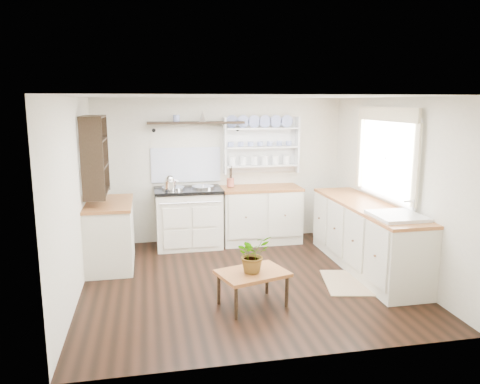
# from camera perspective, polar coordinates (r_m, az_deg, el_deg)

# --- Properties ---
(floor) EXTENTS (4.00, 3.80, 0.01)m
(floor) POSITION_cam_1_polar(r_m,az_deg,el_deg) (6.08, 0.54, -10.67)
(floor) COLOR black
(floor) RESTS_ON ground
(wall_back) EXTENTS (4.00, 0.02, 2.30)m
(wall_back) POSITION_cam_1_polar(r_m,az_deg,el_deg) (7.60, -2.38, 2.70)
(wall_back) COLOR beige
(wall_back) RESTS_ON ground
(wall_right) EXTENTS (0.02, 3.80, 2.30)m
(wall_right) POSITION_cam_1_polar(r_m,az_deg,el_deg) (6.46, 18.19, 0.68)
(wall_right) COLOR beige
(wall_right) RESTS_ON ground
(wall_left) EXTENTS (0.02, 3.80, 2.30)m
(wall_left) POSITION_cam_1_polar(r_m,az_deg,el_deg) (5.70, -19.52, -0.72)
(wall_left) COLOR beige
(wall_left) RESTS_ON ground
(ceiling) EXTENTS (4.00, 3.80, 0.01)m
(ceiling) POSITION_cam_1_polar(r_m,az_deg,el_deg) (5.65, 0.58, 11.55)
(ceiling) COLOR white
(ceiling) RESTS_ON wall_back
(window) EXTENTS (0.08, 1.55, 1.22)m
(window) POSITION_cam_1_polar(r_m,az_deg,el_deg) (6.51, 17.38, 4.50)
(window) COLOR white
(window) RESTS_ON wall_right
(aga_cooker) EXTENTS (1.04, 0.72, 0.96)m
(aga_cooker) POSITION_cam_1_polar(r_m,az_deg,el_deg) (7.34, -6.27, -3.05)
(aga_cooker) COLOR white
(aga_cooker) RESTS_ON floor
(back_cabinets) EXTENTS (1.27, 0.63, 0.90)m
(back_cabinets) POSITION_cam_1_polar(r_m,az_deg,el_deg) (7.56, 2.52, -2.67)
(back_cabinets) COLOR beige
(back_cabinets) RESTS_ON floor
(right_cabinets) EXTENTS (0.62, 2.43, 0.90)m
(right_cabinets) POSITION_cam_1_polar(r_m,az_deg,el_deg) (6.56, 15.11, -5.18)
(right_cabinets) COLOR beige
(right_cabinets) RESTS_ON floor
(belfast_sink) EXTENTS (0.55, 0.60, 0.45)m
(belfast_sink) POSITION_cam_1_polar(r_m,az_deg,el_deg) (5.84, 18.53, -3.92)
(belfast_sink) COLOR white
(belfast_sink) RESTS_ON right_cabinets
(left_cabinets) EXTENTS (0.62, 1.13, 0.90)m
(left_cabinets) POSITION_cam_1_polar(r_m,az_deg,el_deg) (6.70, -15.53, -4.88)
(left_cabinets) COLOR beige
(left_cabinets) RESTS_ON floor
(plate_rack) EXTENTS (1.20, 0.22, 0.90)m
(plate_rack) POSITION_cam_1_polar(r_m,az_deg,el_deg) (7.64, 2.49, 5.81)
(plate_rack) COLOR white
(plate_rack) RESTS_ON wall_back
(high_shelf) EXTENTS (1.50, 0.29, 0.16)m
(high_shelf) POSITION_cam_1_polar(r_m,az_deg,el_deg) (7.36, -5.38, 8.33)
(high_shelf) COLOR black
(high_shelf) RESTS_ON wall_back
(left_shelving) EXTENTS (0.28, 0.80, 1.05)m
(left_shelving) POSITION_cam_1_polar(r_m,az_deg,el_deg) (6.50, -17.26, 4.37)
(left_shelving) COLOR black
(left_shelving) RESTS_ON wall_left
(kettle) EXTENTS (0.18, 0.18, 0.22)m
(kettle) POSITION_cam_1_polar(r_m,az_deg,el_deg) (7.09, -8.53, 1.10)
(kettle) COLOR silver
(kettle) RESTS_ON aga_cooker
(utensil_crock) EXTENTS (0.12, 0.12, 0.14)m
(utensil_crock) POSITION_cam_1_polar(r_m,az_deg,el_deg) (7.43, -1.18, 1.18)
(utensil_crock) COLOR #AA523E
(utensil_crock) RESTS_ON back_cabinets
(center_table) EXTENTS (0.85, 0.71, 0.40)m
(center_table) POSITION_cam_1_polar(r_m,az_deg,el_deg) (5.25, 1.55, -10.15)
(center_table) COLOR brown
(center_table) RESTS_ON floor
(potted_plant) EXTENTS (0.47, 0.44, 0.41)m
(potted_plant) POSITION_cam_1_polar(r_m,az_deg,el_deg) (5.17, 1.56, -7.55)
(potted_plant) COLOR #3F7233
(potted_plant) RESTS_ON center_table
(floor_rug) EXTENTS (0.71, 0.94, 0.02)m
(floor_rug) POSITION_cam_1_polar(r_m,az_deg,el_deg) (6.13, 12.91, -10.72)
(floor_rug) COLOR olive
(floor_rug) RESTS_ON floor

